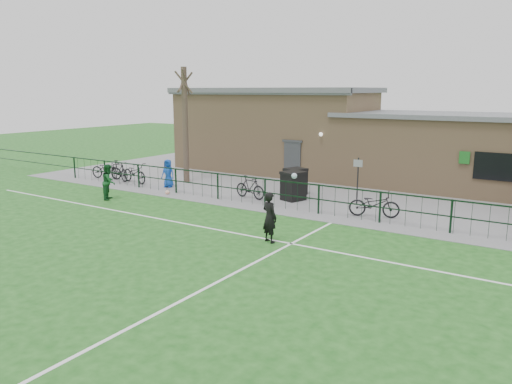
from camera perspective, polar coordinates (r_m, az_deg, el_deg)
The scene contains 20 objects.
ground at distance 14.19m, azimuth -11.21°, elevation -8.58°, with size 90.00×90.00×0.00m, color #184F17.
paving_strip at distance 25.27m, azimuth 10.57°, elevation 0.38°, with size 34.00×13.00×0.02m, color slate.
pitch_line_touch at distance 20.24m, azimuth 4.33°, elevation -2.26°, with size 28.00×0.10×0.01m, color white.
pitch_line_mid at distance 17.12m, azimuth -1.83°, elevation -4.82°, with size 28.00×0.10×0.01m, color white.
pitch_line_perp at distance 12.95m, azimuth -4.74°, elevation -10.37°, with size 0.10×16.00×0.01m, color white.
perimeter_fence at distance 20.28m, azimuth 4.63°, elevation -0.51°, with size 28.00×0.10×1.20m, color black.
bare_tree at distance 26.55m, azimuth -8.09°, elevation 7.51°, with size 0.30×0.30×6.00m, color #433429.
wheelie_bin_left at distance 23.37m, azimuth 4.54°, elevation 1.11°, with size 0.76×0.87×1.16m, color black.
wheelie_bin_right at distance 22.17m, azimuth 4.29°, elevation 0.59°, with size 0.79×0.90×1.20m, color black.
sign_post at distance 21.78m, azimuth 11.53°, elevation 1.26°, with size 0.06×0.06×2.00m, color black.
bicycle_a at distance 28.73m, azimuth -16.69°, elevation 2.49°, with size 0.69×1.96×1.03m, color black.
bicycle_b at distance 27.88m, azimuth -15.40°, elevation 2.36°, with size 0.51×1.81×1.09m, color black.
bicycle_c at distance 27.07m, azimuth -13.71°, elevation 2.15°, with size 0.71×2.02×1.06m, color black.
bicycle_d at distance 22.47m, azimuth -0.68°, elevation 0.54°, with size 0.48×1.70×1.02m, color black.
bicycle_e at distance 19.73m, azimuth 13.36°, elevation -1.36°, with size 0.67×1.92×1.01m, color black.
spectator_child at distance 25.46m, azimuth -10.03°, elevation 2.12°, with size 0.69×0.45×1.41m, color #1245B0.
goalkeeper_kick at distance 16.11m, azimuth 1.65°, elevation -2.76°, with size 1.40×3.74×1.72m.
outfield_player at distance 23.31m, azimuth -16.45°, elevation 1.13°, with size 0.77×0.60×1.59m, color #164E23.
ball_ground at distance 23.83m, azimuth -10.09°, elevation -0.04°, with size 0.21×0.21×0.21m, color white.
clubhouse at distance 28.04m, azimuth 11.45°, elevation 6.01°, with size 24.25×5.40×4.96m.
Camera 1 is at (9.41, -9.45, 4.84)m, focal length 35.00 mm.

